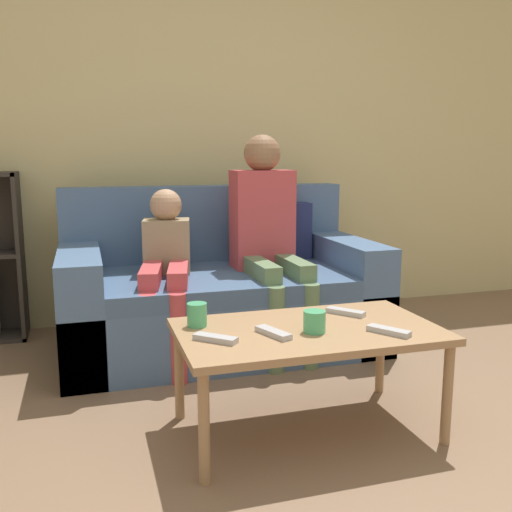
# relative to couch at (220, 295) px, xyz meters

# --- Properties ---
(ground_plane) EXTENTS (22.00, 22.00, 0.00)m
(ground_plane) POSITION_rel_couch_xyz_m (0.11, -1.68, -0.30)
(ground_plane) COLOR #84664C
(wall_back) EXTENTS (12.00, 0.06, 2.60)m
(wall_back) POSITION_rel_couch_xyz_m (0.11, 0.68, 1.00)
(wall_back) COLOR beige
(wall_back) RESTS_ON ground_plane
(couch) EXTENTS (1.78, 0.98, 0.93)m
(couch) POSITION_rel_couch_xyz_m (0.00, 0.00, 0.00)
(couch) COLOR #4C6B93
(couch) RESTS_ON ground_plane
(coffee_table) EXTENTS (1.04, 0.60, 0.44)m
(coffee_table) POSITION_rel_couch_xyz_m (0.09, -1.17, 0.09)
(coffee_table) COLOR #A87F56
(coffee_table) RESTS_ON ground_plane
(person_adult) EXTENTS (0.36, 0.67, 1.23)m
(person_adult) POSITION_rel_couch_xyz_m (0.26, -0.10, 0.41)
(person_adult) COLOR #66845B
(person_adult) RESTS_ON ground_plane
(person_child) EXTENTS (0.37, 0.70, 0.93)m
(person_child) POSITION_rel_couch_xyz_m (-0.33, -0.16, 0.24)
(person_child) COLOR #C6474C
(person_child) RESTS_ON ground_plane
(cup_near) EXTENTS (0.09, 0.09, 0.09)m
(cup_near) POSITION_rel_couch_xyz_m (0.09, -1.22, 0.18)
(cup_near) COLOR #4CB77A
(cup_near) RESTS_ON coffee_table
(cup_far) EXTENTS (0.08, 0.08, 0.10)m
(cup_far) POSITION_rel_couch_xyz_m (-0.33, -1.01, 0.18)
(cup_far) COLOR #4CB77A
(cup_far) RESTS_ON coffee_table
(tv_remote_0) EXTENTS (0.11, 0.18, 0.02)m
(tv_remote_0) POSITION_rel_couch_xyz_m (-0.08, -1.22, 0.15)
(tv_remote_0) COLOR #B7B7BC
(tv_remote_0) RESTS_ON coffee_table
(tv_remote_1) EXTENTS (0.13, 0.17, 0.02)m
(tv_remote_1) POSITION_rel_couch_xyz_m (0.36, -1.33, 0.15)
(tv_remote_1) COLOR #B7B7BC
(tv_remote_1) RESTS_ON coffee_table
(tv_remote_2) EXTENTS (0.14, 0.16, 0.02)m
(tv_remote_2) POSITION_rel_couch_xyz_m (0.32, -1.03, 0.15)
(tv_remote_2) COLOR #B7B7BC
(tv_remote_2) RESTS_ON coffee_table
(tv_remote_3) EXTENTS (0.16, 0.15, 0.02)m
(tv_remote_3) POSITION_rel_couch_xyz_m (-0.30, -1.22, 0.15)
(tv_remote_3) COLOR #B7B7BC
(tv_remote_3) RESTS_ON coffee_table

